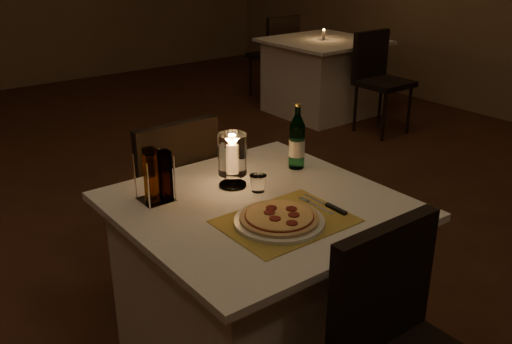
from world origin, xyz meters
TOP-DOWN VIEW (x-y plane):
  - floor at (0.00, 0.00)m, footprint 8.00×10.00m
  - main_table at (-0.02, -0.49)m, footprint 1.00×1.00m
  - chair_near at (-0.02, -1.21)m, footprint 0.42×0.42m
  - chair_far at (-0.02, 0.22)m, footprint 0.42×0.42m
  - placemat at (-0.04, -0.67)m, footprint 0.45×0.34m
  - plate at (-0.07, -0.67)m, footprint 0.32×0.32m
  - pizza at (-0.07, -0.67)m, footprint 0.28×0.28m
  - fork at (0.13, -0.64)m, footprint 0.02×0.18m
  - knife at (0.16, -0.70)m, footprint 0.02×0.22m
  - tumbler at (0.05, -0.40)m, footprint 0.07×0.07m
  - water_bottle at (0.33, -0.31)m, footprint 0.07×0.07m
  - hurricane_candle at (-0.01, -0.30)m, footprint 0.12×0.12m
  - cruet_caddy at (-0.32, -0.25)m, footprint 0.12×0.12m
  - neighbor_table_right at (2.74, 2.04)m, footprint 1.00×1.00m
  - neighbor_chair_ra at (2.74, 1.33)m, footprint 0.42×0.42m
  - neighbor_chair_rb at (2.74, 2.76)m, footprint 0.42×0.42m
  - neighbor_candle_right at (2.74, 2.04)m, footprint 0.03×0.03m

SIDE VIEW (x-z plane):
  - floor at x=0.00m, z-range -0.02..0.00m
  - main_table at x=-0.02m, z-range 0.00..0.74m
  - neighbor_table_right at x=2.74m, z-range 0.00..0.74m
  - chair_near at x=-0.02m, z-range 0.10..1.00m
  - chair_far at x=-0.02m, z-range 0.10..1.00m
  - neighbor_chair_ra at x=2.74m, z-range 0.10..1.00m
  - neighbor_chair_rb at x=2.74m, z-range 0.10..1.00m
  - placemat at x=-0.04m, z-range 0.74..0.74m
  - fork at x=0.13m, z-range 0.74..0.75m
  - knife at x=0.16m, z-range 0.74..0.76m
  - plate at x=-0.07m, z-range 0.74..0.76m
  - pizza at x=-0.07m, z-range 0.76..0.78m
  - tumbler at x=0.05m, z-range 0.74..0.81m
  - neighbor_candle_right at x=2.74m, z-range 0.73..0.84m
  - cruet_caddy at x=-0.32m, z-range 0.73..0.94m
  - water_bottle at x=0.33m, z-range 0.71..1.00m
  - hurricane_candle at x=-0.01m, z-range 0.76..0.98m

